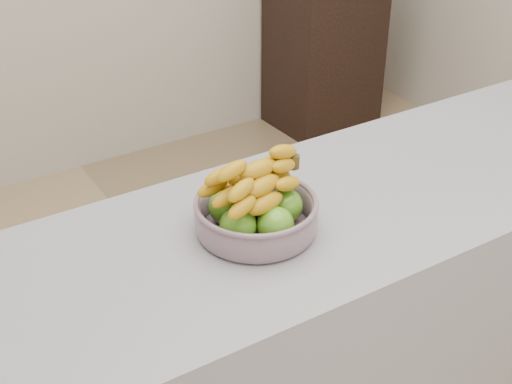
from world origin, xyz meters
TOP-DOWN VIEW (x-y plane):
  - counter at (0.00, -0.10)m, footprint 2.00×0.60m
  - cabinet at (1.37, 1.78)m, footprint 0.55×0.45m
  - fruit_bowl at (-0.24, -0.10)m, footprint 0.27×0.27m

SIDE VIEW (x-z plane):
  - counter at x=0.00m, z-range 0.00..0.90m
  - cabinet at x=1.37m, z-range 0.00..0.96m
  - fruit_bowl at x=-0.24m, z-range 0.87..1.04m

